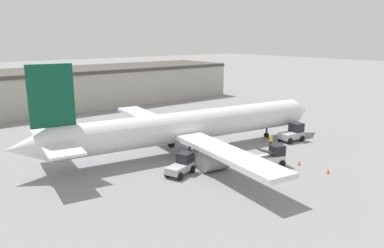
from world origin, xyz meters
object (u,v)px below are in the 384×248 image
object	(u,v)px
baggage_tug	(182,165)
safety_cone_near	(328,171)
airplane	(185,127)
safety_cone_far	(299,163)
ground_crew_worker	(271,141)
pushback_tug	(293,133)
belt_loader_truck	(272,156)

from	to	relation	value
baggage_tug	safety_cone_near	xyz separation A→B (m)	(12.39, -9.64, -0.75)
airplane	safety_cone_far	bearing A→B (deg)	-52.12
ground_crew_worker	pushback_tug	world-z (taller)	pushback_tug
baggage_tug	safety_cone_far	world-z (taller)	baggage_tug
airplane	safety_cone_near	size ratio (longest dim) A/B	76.51
airplane	baggage_tug	world-z (taller)	airplane
safety_cone_far	pushback_tug	bearing A→B (deg)	41.02
belt_loader_truck	safety_cone_far	world-z (taller)	belt_loader_truck
airplane	pushback_tug	size ratio (longest dim) A/B	11.56
ground_crew_worker	baggage_tug	xyz separation A→B (m)	(-15.17, -0.56, 0.10)
belt_loader_truck	safety_cone_near	world-z (taller)	belt_loader_truck
airplane	pushback_tug	distance (m)	15.99
ground_crew_worker	baggage_tug	bearing A→B (deg)	124.46
airplane	belt_loader_truck	xyz separation A→B (m)	(4.41, -10.44, -2.10)
baggage_tug	belt_loader_truck	distance (m)	10.48
belt_loader_truck	ground_crew_worker	bearing A→B (deg)	58.64
baggage_tug	ground_crew_worker	bearing A→B (deg)	-18.03
safety_cone_near	safety_cone_far	distance (m)	3.55
safety_cone_near	airplane	bearing A→B (deg)	114.59
airplane	ground_crew_worker	world-z (taller)	airplane
pushback_tug	safety_cone_near	size ratio (longest dim) A/B	6.62
belt_loader_truck	safety_cone_far	distance (m)	3.30
airplane	belt_loader_truck	world-z (taller)	airplane
ground_crew_worker	belt_loader_truck	bearing A→B (deg)	163.14
belt_loader_truck	pushback_tug	size ratio (longest dim) A/B	0.97
belt_loader_truck	pushback_tug	distance (m)	11.64
belt_loader_truck	safety_cone_near	xyz separation A→B (m)	(2.82, -5.37, -0.85)
ground_crew_worker	pushback_tug	xyz separation A→B (m)	(4.89, 0.19, 0.22)
safety_cone_far	belt_loader_truck	bearing A→B (deg)	145.18
safety_cone_near	pushback_tug	bearing A→B (deg)	53.57
pushback_tug	airplane	bearing A→B (deg)	164.75
ground_crew_worker	safety_cone_far	distance (m)	7.33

